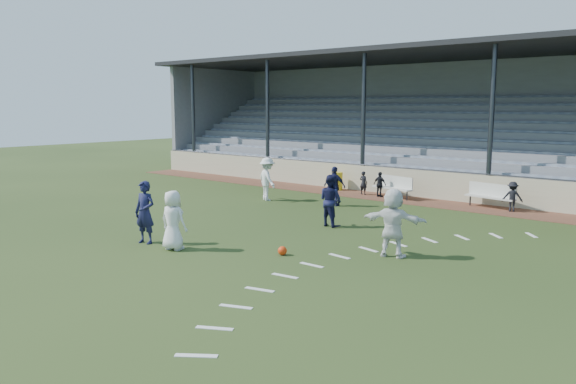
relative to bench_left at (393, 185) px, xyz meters
The scene contains 18 objects.
ground 10.67m from the bench_left, 85.97° to the right, with size 90.00×90.00×0.00m, color #293B18.
cinder_track 0.95m from the bench_left, ahead, with size 34.00×2.00×0.02m, color brown.
retaining_wall 1.19m from the bench_left, 50.99° to the left, with size 34.00×0.18×1.20m, color beige.
bench_left is the anchor object (origin of this frame).
bench_right 4.19m from the bench_left, ahead, with size 2.04×0.77×0.95m.
trash_bin 3.22m from the bench_left, behind, with size 0.53×0.53×0.84m, color yellow.
football 10.64m from the bench_left, 76.95° to the right, with size 0.24×0.24×0.24m, color red.
player_white_lead 11.85m from the bench_left, 91.63° to the right, with size 0.82×0.53×1.67m, color white.
player_navy_lead 11.99m from the bench_left, 97.45° to the right, with size 0.67×0.44×1.84m, color #15173C.
player_navy_mid 6.61m from the bench_left, 79.21° to the right, with size 0.84×0.66×1.74m, color #15173C.
player_white_wing 5.52m from the bench_left, 134.30° to the right, with size 1.18×0.68×1.82m, color white.
player_navy_wing 3.36m from the bench_left, 104.90° to the right, with size 0.93×0.39×1.59m, color #15173C.
player_white_back 9.83m from the bench_left, 61.04° to the right, with size 1.72×0.55×1.85m, color white.
sub_left_near 1.47m from the bench_left, behind, with size 0.39×0.25×1.06m, color black.
sub_left_far 0.59m from the bench_left, 158.30° to the right, with size 0.65×0.27×1.11m, color black.
sub_right 5.09m from the bench_left, ahead, with size 0.74×0.42×1.14m, color black.
grandstand 5.91m from the bench_left, 82.36° to the left, with size 34.60×9.00×6.61m.
penalty_arc 11.70m from the bench_left, 65.38° to the right, with size 3.89×14.63×0.01m.
Camera 1 is at (11.15, -10.96, 3.99)m, focal length 35.00 mm.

